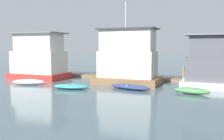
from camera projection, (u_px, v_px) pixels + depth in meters
ground_plane at (116, 82)px, 26.64m from camera, size 200.00×200.00×0.00m
dock_walkway at (125, 78)px, 29.44m from camera, size 33.80×1.51×0.30m
houseboat_red at (39, 58)px, 29.51m from camera, size 6.52×4.06×5.41m
houseboat_brown at (128, 59)px, 25.30m from camera, size 6.58×3.81×8.24m
houseboat_white at (222, 64)px, 22.75m from camera, size 7.06×3.73×4.94m
dinghy_white at (29, 82)px, 24.89m from camera, size 3.41×2.08×0.54m
dinghy_teal at (71, 86)px, 22.43m from camera, size 3.41×1.97×0.44m
dinghy_navy at (130, 87)px, 22.24m from camera, size 4.23×2.31×0.44m
dinghy_green at (192, 91)px, 19.95m from camera, size 3.00×1.51×0.54m
mooring_post_near_right at (147, 73)px, 27.34m from camera, size 0.32×0.32×1.90m
mooring_post_far_right at (144, 74)px, 27.50m from camera, size 0.32×0.32×1.52m
mooring_post_far_left at (183, 74)px, 25.88m from camera, size 0.22×0.22×1.83m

